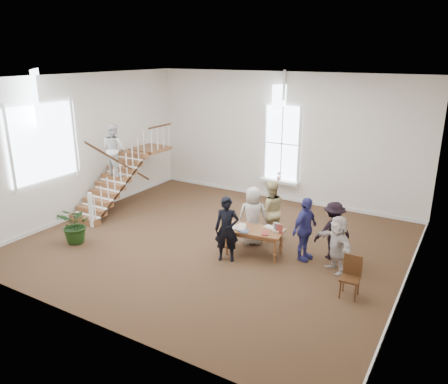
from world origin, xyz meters
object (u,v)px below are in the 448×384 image
Objects in this scene: elderly_woman at (253,216)px; person_yellow at (270,211)px; library_table at (254,232)px; woman_cluster_a at (305,229)px; police_officer at (227,229)px; floor_plant at (76,225)px; woman_cluster_b at (333,230)px; side_chair at (351,274)px; woman_cluster_c at (337,244)px.

person_yellow is at bearing -149.02° from elderly_woman.
library_table is 1.32m from woman_cluster_a.
police_officer is (-0.44, -0.64, 0.22)m from library_table.
elderly_woman is 0.98× the size of woman_cluster_a.
police_officer is 1.25m from elderly_woman.
police_officer is at bearing 16.36° from floor_plant.
elderly_woman reaches higher than woman_cluster_b.
elderly_woman is 3.40m from side_chair.
woman_cluster_c is (2.14, 0.19, 0.09)m from library_table.
person_yellow reaches higher than floor_plant.
police_officer reaches higher than elderly_woman.
woman_cluster_a reaches higher than elderly_woman.
side_chair is at bearing 8.65° from floor_plant.
woman_cluster_b is (2.19, 0.24, -0.05)m from elderly_woman.
floor_plant is at bearing -123.87° from woman_cluster_c.
woman_cluster_b is at bearing 117.18° from side_chair.
elderly_woman is at bearing 22.39° from person_yellow.
woman_cluster_a is 1.09× the size of woman_cluster_b.
floor_plant is (-6.74, -2.06, -0.18)m from woman_cluster_c.
woman_cluster_c is at bearing -4.70° from police_officer.
police_officer is at bearing -132.17° from library_table.
person_yellow is 1.63× the size of floor_plant.
floor_plant is at bearing 124.14° from woman_cluster_a.
elderly_woman reaches higher than library_table.
elderly_woman is at bearing 111.79° from library_table.
woman_cluster_c is (0.90, -0.20, -0.12)m from woman_cluster_a.
library_table is 2.16m from woman_cluster_c.
person_yellow reaches higher than woman_cluster_c.
floor_plant is 7.44m from side_chair.
police_officer reaches higher than woman_cluster_c.
side_chair is (2.80, -1.85, -0.36)m from person_yellow.
woman_cluster_b is (1.84, 0.84, 0.14)m from library_table.
library_table is 0.98× the size of elderly_woman.
person_yellow is 2.37m from woman_cluster_c.
police_officer is 1.19× the size of woman_cluster_c.
floor_plant is (-4.60, -1.86, -0.09)m from library_table.
elderly_woman is (-0.34, 0.61, 0.19)m from library_table.
library_table is 0.81m from police_officer.
person_yellow is 1.04× the size of woman_cluster_a.
floor_plant is (-5.84, -2.26, -0.30)m from woman_cluster_a.
elderly_woman is at bearing 62.78° from police_officer.
library_table is 1.12× the size of woman_cluster_c.
woman_cluster_c is (2.19, -0.91, -0.16)m from person_yellow.
person_yellow is at bearing 143.84° from side_chair.
woman_cluster_b is at bearing 158.15° from elderly_woman.
woman_cluster_b is (2.29, 1.49, -0.08)m from police_officer.
floor_plant is at bearing -3.54° from person_yellow.
woman_cluster_c reaches higher than side_chair.
elderly_woman reaches higher than floor_plant.
side_chair is at bearing -24.44° from police_officer.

